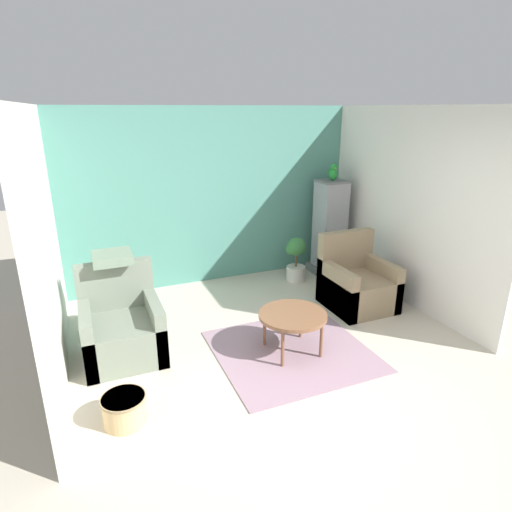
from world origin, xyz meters
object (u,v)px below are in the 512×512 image
(parrot, at_px, (333,173))
(potted_plant, at_px, (296,257))
(birdcage, at_px, (330,230))
(coffee_table, at_px, (293,317))
(armchair_left, at_px, (122,329))
(armchair_right, at_px, (356,285))
(wicker_basket, at_px, (124,409))

(parrot, height_order, potted_plant, parrot)
(birdcage, xyz_separation_m, potted_plant, (-0.65, -0.11, -0.34))
(coffee_table, height_order, birdcage, birdcage)
(birdcage, bearing_deg, parrot, 90.00)
(coffee_table, relative_size, armchair_left, 0.76)
(armchair_left, xyz_separation_m, birdcage, (3.37, 1.30, 0.41))
(armchair_right, relative_size, parrot, 3.79)
(birdcage, bearing_deg, armchair_right, -104.74)
(armchair_right, xyz_separation_m, birdcage, (0.33, 1.24, 0.41))
(armchair_left, xyz_separation_m, parrot, (3.37, 1.30, 1.32))
(coffee_table, bearing_deg, wicker_basket, -166.03)
(birdcage, bearing_deg, wicker_basket, -145.43)
(armchair_left, height_order, potted_plant, armchair_left)
(coffee_table, relative_size, parrot, 2.87)
(coffee_table, bearing_deg, parrot, 49.65)
(birdcage, height_order, potted_plant, birdcage)
(armchair_left, distance_m, potted_plant, 2.97)
(armchair_left, relative_size, armchair_right, 1.00)
(armchair_left, bearing_deg, wicker_basket, -96.08)
(coffee_table, relative_size, armchair_right, 0.76)
(coffee_table, relative_size, birdcage, 0.49)
(coffee_table, distance_m, birdcage, 2.58)
(armchair_right, bearing_deg, wicker_basket, -159.82)
(coffee_table, height_order, potted_plant, potted_plant)
(coffee_table, height_order, parrot, parrot)
(coffee_table, bearing_deg, birdcage, 49.62)
(coffee_table, height_order, wicker_basket, coffee_table)
(armchair_right, distance_m, potted_plant, 1.18)
(armchair_left, relative_size, parrot, 3.79)
(potted_plant, bearing_deg, armchair_right, -74.16)
(birdcage, height_order, parrot, parrot)
(armchair_right, xyz_separation_m, wicker_basket, (-3.16, -1.16, -0.17))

